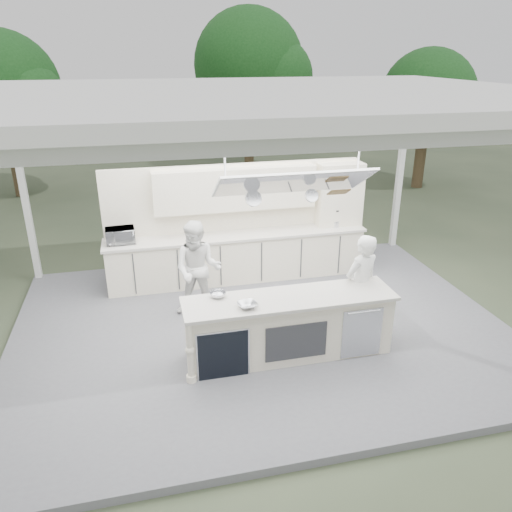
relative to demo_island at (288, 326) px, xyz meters
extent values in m
plane|color=#485137|center=(-0.18, 0.91, -0.60)|extent=(90.00, 90.00, 0.00)
cube|color=slate|center=(-0.18, 0.91, -0.54)|extent=(8.00, 6.00, 0.12)
cube|color=white|center=(3.72, 3.81, 1.25)|extent=(0.12, 0.12, 3.70)
cube|color=white|center=(-4.08, 3.81, 1.25)|extent=(0.12, 0.12, 3.70)
cube|color=white|center=(-0.18, 0.91, 3.18)|extent=(8.20, 6.20, 0.16)
cube|color=white|center=(-0.18, -1.99, 3.02)|extent=(8.00, 0.12, 0.16)
cube|color=white|center=(-0.18, 3.81, 3.02)|extent=(8.00, 0.12, 0.16)
cube|color=white|center=(3.72, 0.91, 3.02)|extent=(0.12, 6.00, 0.16)
cube|color=white|center=(0.02, 0.01, 2.15)|extent=(2.00, 0.71, 0.43)
cube|color=white|center=(0.02, 0.01, 2.15)|extent=(2.06, 0.76, 0.46)
cylinder|color=white|center=(-0.88, 0.01, 2.63)|extent=(0.02, 0.02, 0.95)
cylinder|color=white|center=(0.92, 0.01, 2.63)|extent=(0.02, 0.02, 0.95)
cylinder|color=silver|center=(-0.48, 0.16, 1.93)|extent=(0.22, 0.14, 0.21)
cylinder|color=silver|center=(0.32, 0.11, 1.93)|extent=(0.18, 0.12, 0.18)
cube|color=olive|center=(0.72, 0.13, 1.95)|extent=(0.28, 0.18, 0.12)
cube|color=white|center=(0.02, 0.01, -0.03)|extent=(3.00, 0.70, 0.90)
cube|color=beige|center=(0.02, 0.01, 0.45)|extent=(3.10, 0.78, 0.05)
cylinder|color=white|center=(-1.48, -0.34, -0.02)|extent=(0.11, 0.11, 0.92)
cube|color=black|center=(-1.03, -0.34, -0.12)|extent=(0.70, 0.04, 0.72)
cube|color=silver|center=(-1.03, -0.35, -0.12)|extent=(0.74, 0.03, 0.72)
cube|color=#303134|center=(0.02, -0.35, -0.06)|extent=(0.90, 0.02, 0.55)
cube|color=silver|center=(1.02, -0.35, -0.06)|extent=(0.62, 0.02, 0.78)
cube|color=white|center=(-0.18, 2.81, -0.03)|extent=(5.00, 0.65, 0.90)
cube|color=beige|center=(-0.18, 2.81, 0.45)|extent=(5.08, 0.72, 0.05)
cube|color=white|center=(-0.18, 3.11, 0.65)|extent=(5.00, 0.10, 2.25)
cube|color=white|center=(-0.18, 2.98, 1.32)|extent=(3.10, 0.38, 0.80)
cube|color=white|center=(1.92, 2.93, 1.07)|extent=(0.90, 0.45, 1.30)
cube|color=olive|center=(1.92, 2.93, 1.07)|extent=(0.84, 0.40, 0.03)
cylinder|color=silver|center=(1.82, 2.79, 0.53)|extent=(0.20, 0.20, 0.12)
cylinder|color=black|center=(1.82, 2.79, 0.69)|extent=(0.17, 0.17, 0.20)
cylinder|color=black|center=(2.17, 2.79, 0.52)|extent=(0.16, 0.16, 0.10)
cone|color=black|center=(2.17, 2.79, 0.69)|extent=(0.14, 0.14, 0.24)
cylinder|color=#493A24|center=(-5.68, 10.91, 0.45)|extent=(0.36, 0.36, 2.10)
sphere|color=#1F551F|center=(-5.68, 10.91, 2.69)|extent=(3.40, 3.40, 3.40)
sphere|color=#1F551F|center=(-5.00, 10.40, 2.35)|extent=(2.38, 2.38, 2.38)
cylinder|color=#493A24|center=(2.32, 12.91, 0.63)|extent=(0.36, 0.36, 2.45)
sphere|color=#1F551F|center=(2.32, 12.91, 3.25)|extent=(4.00, 4.00, 4.00)
sphere|color=#1F551F|center=(3.12, 12.31, 2.85)|extent=(2.80, 2.80, 2.80)
cylinder|color=#493A24|center=(7.32, 8.91, 0.37)|extent=(0.36, 0.36, 1.92)
sphere|color=#1F551F|center=(7.32, 8.91, 2.38)|extent=(3.00, 3.00, 3.00)
sphere|color=#1F551F|center=(7.92, 8.46, 2.08)|extent=(2.10, 2.10, 2.10)
imported|color=white|center=(1.26, 0.31, 0.37)|extent=(0.72, 0.59, 1.69)
imported|color=white|center=(-1.11, 1.55, 0.36)|extent=(0.97, 0.86, 1.68)
imported|color=silver|center=(-2.37, 2.82, 0.62)|extent=(0.54, 0.38, 0.29)
imported|color=silver|center=(-0.64, -0.14, 0.51)|extent=(0.32, 0.32, 0.07)
imported|color=silver|center=(-0.98, 0.26, 0.51)|extent=(0.27, 0.27, 0.07)
camera|label=1|loc=(-1.94, -6.10, 3.77)|focal=35.00mm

